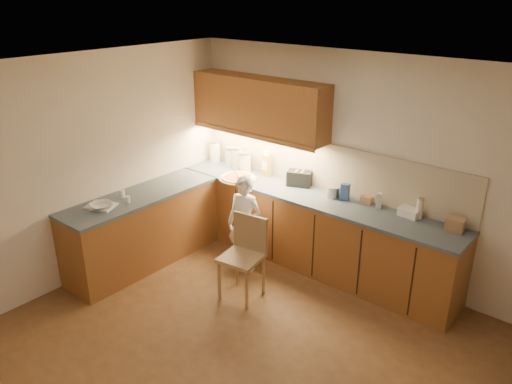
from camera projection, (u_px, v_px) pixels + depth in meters
room at (238, 183)px, 4.26m from camera, size 4.54×4.50×2.62m
l_counter at (251, 229)px, 6.16m from camera, size 3.77×2.62×0.92m
backsplash at (324, 166)px, 6.07m from camera, size 3.75×0.02×0.58m
upper_cabinets at (259, 106)px, 6.25m from camera, size 1.95×0.36×0.73m
pizza_on_board at (238, 178)px, 6.44m from camera, size 0.49×0.49×0.20m
child at (244, 224)px, 5.96m from camera, size 0.49×0.37×1.20m
wooden_chair at (245, 251)px, 5.47m from camera, size 0.48×0.48×0.93m
mixing_bowl at (101, 206)px, 5.59m from camera, size 0.29×0.29×0.06m
canister_a at (215, 151)px, 7.05m from camera, size 0.16×0.16×0.31m
canister_b at (231, 157)px, 6.86m from camera, size 0.16×0.16×0.28m
canister_c at (238, 158)px, 6.78m from camera, size 0.16×0.16×0.31m
canister_d at (245, 161)px, 6.69m from camera, size 0.17×0.17×0.27m
oil_jug at (266, 164)px, 6.53m from camera, size 0.12×0.10×0.34m
toaster at (299, 178)px, 6.22m from camera, size 0.34×0.27×0.20m
steel_pot at (333, 191)px, 5.89m from camera, size 0.18×0.18×0.13m
blue_box at (345, 192)px, 5.80m from camera, size 0.11×0.09×0.20m
card_box_a at (367, 200)px, 5.72m from camera, size 0.13×0.09×0.09m
white_bottle at (379, 201)px, 5.59m from camera, size 0.07×0.07×0.18m
flat_pack at (410, 212)px, 5.40m from camera, size 0.23×0.18×0.09m
tall_jar at (420, 208)px, 5.32m from camera, size 0.08×0.08×0.24m
card_box_b at (455, 224)px, 5.07m from camera, size 0.20×0.16×0.14m
dough_cloth at (101, 206)px, 5.64m from camera, size 0.38×0.34×0.02m
spice_jar_a at (122, 194)px, 5.89m from camera, size 0.09×0.09×0.09m
spice_jar_b at (127, 199)px, 5.74m from camera, size 0.07×0.07×0.08m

